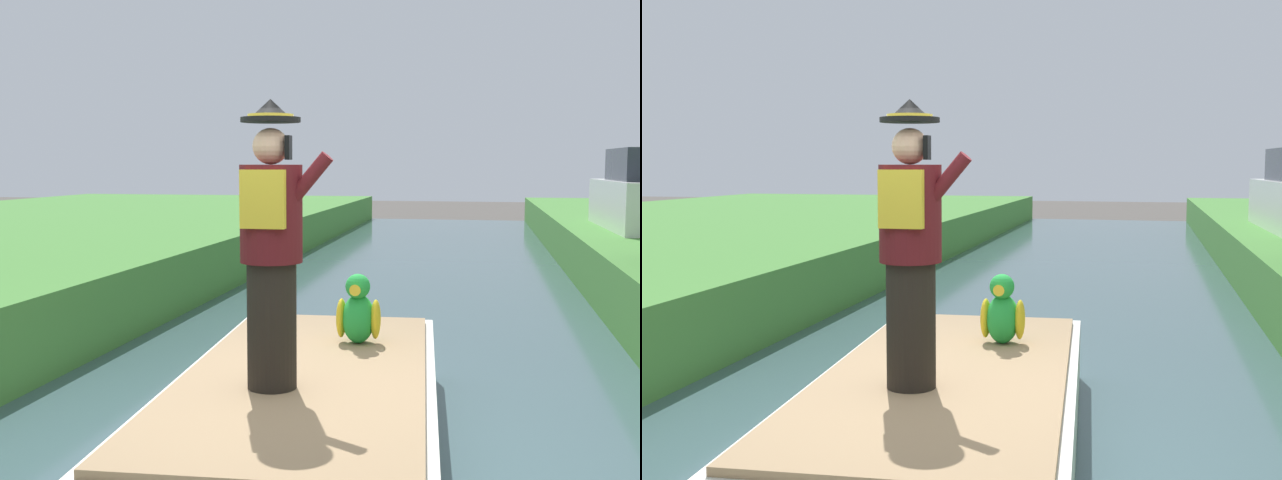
# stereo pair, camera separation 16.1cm
# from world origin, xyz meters

# --- Properties ---
(boat) EXTENTS (2.09, 4.32, 0.61)m
(boat) POSITION_xyz_m (0.00, 0.47, 0.40)
(boat) COLOR silver
(boat) RESTS_ON canal_water
(person_pirate) EXTENTS (0.61, 0.42, 1.85)m
(person_pirate) POSITION_xyz_m (-0.12, -0.02, 1.64)
(person_pirate) COLOR black
(person_pirate) RESTS_ON boat
(parrot_plush) EXTENTS (0.36, 0.34, 0.57)m
(parrot_plush) POSITION_xyz_m (0.23, 1.32, 0.95)
(parrot_plush) COLOR green
(parrot_plush) RESTS_ON boat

